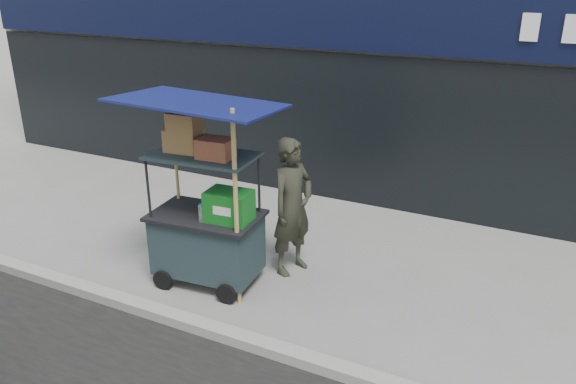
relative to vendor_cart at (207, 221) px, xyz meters
The scene contains 4 objects.
ground 1.36m from the vendor_cart, 41.25° to the right, with size 80.00×80.00×0.00m, color slate.
curb 1.44m from the vendor_cart, 48.33° to the right, with size 80.00×0.18×0.12m, color gray.
vendor_cart is the anchor object (origin of this frame).
vendor_man 1.06m from the vendor_cart, 42.79° to the left, with size 0.64×0.42×1.75m, color #27291E.
Camera 1 is at (2.73, -4.28, 3.60)m, focal length 35.00 mm.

